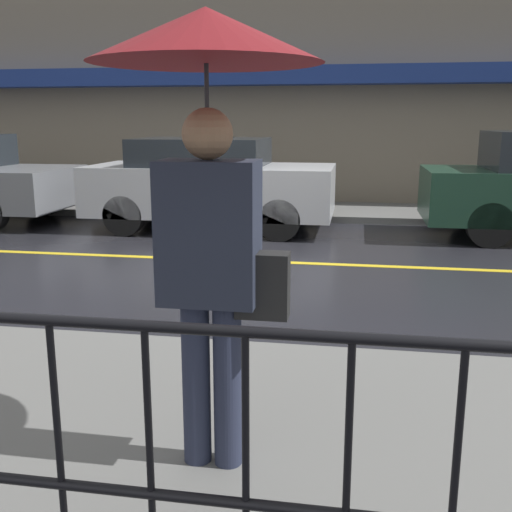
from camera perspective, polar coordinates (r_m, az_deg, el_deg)
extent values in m
plane|color=black|center=(7.58, 0.06, -0.53)|extent=(80.00, 80.00, 0.00)
cube|color=#60605E|center=(3.48, -12.94, -16.60)|extent=(28.00, 2.83, 0.12)
cube|color=#60605E|center=(11.53, 3.44, 4.34)|extent=(28.00, 1.97, 0.12)
cube|color=gold|center=(7.58, 0.06, -0.50)|extent=(25.20, 0.12, 0.01)
cube|color=#706656|center=(12.55, 4.16, 15.06)|extent=(28.00, 0.30, 4.50)
cube|color=navy|center=(12.15, 3.99, 16.78)|extent=(16.80, 0.55, 0.35)
cylinder|color=black|center=(2.17, -18.10, -18.82)|extent=(0.02, 0.02, 1.03)
cylinder|color=black|center=(2.06, -9.98, -20.23)|extent=(0.02, 0.02, 1.03)
cylinder|color=black|center=(1.99, -0.97, -21.32)|extent=(0.02, 0.02, 1.03)
cylinder|color=black|center=(1.96, 8.59, -21.95)|extent=(0.02, 0.02, 1.03)
cylinder|color=black|center=(1.99, 18.20, -22.03)|extent=(0.02, 0.02, 1.03)
cylinder|color=#23283D|center=(2.93, -5.71, -11.89)|extent=(0.13, 0.13, 0.82)
cylinder|color=#23283D|center=(2.90, -2.73, -12.14)|extent=(0.13, 0.13, 0.82)
cube|color=#232838|center=(2.69, -4.48, 2.23)|extent=(0.44, 0.26, 0.65)
sphere|color=#9B7553|center=(2.65, -4.64, 11.52)|extent=(0.22, 0.22, 0.22)
cylinder|color=#262628|center=(2.65, -4.62, 9.98)|extent=(0.02, 0.02, 0.73)
cone|color=maroon|center=(2.67, -4.81, 20.23)|extent=(1.00, 1.00, 0.23)
cube|color=black|center=(2.70, 0.62, -2.78)|extent=(0.24, 0.12, 0.30)
cylinder|color=black|center=(11.90, -19.70, 5.18)|extent=(0.65, 0.22, 0.65)
cube|color=#B2B5BA|center=(9.78, -4.21, 6.34)|extent=(3.90, 1.76, 0.78)
cube|color=#1E2328|center=(9.77, -5.17, 9.86)|extent=(2.03, 1.62, 0.43)
cylinder|color=black|center=(10.37, 3.37, 4.82)|extent=(0.63, 0.22, 0.63)
cylinder|color=black|center=(8.86, 2.26, 3.47)|extent=(0.63, 0.22, 0.63)
cylinder|color=black|center=(10.90, -9.42, 5.06)|extent=(0.63, 0.22, 0.63)
cylinder|color=black|center=(9.47, -12.44, 3.79)|extent=(0.63, 0.22, 0.63)
cylinder|color=black|center=(10.44, 19.80, 4.19)|extent=(0.64, 0.22, 0.64)
cylinder|color=black|center=(9.00, 21.38, 2.80)|extent=(0.64, 0.22, 0.64)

